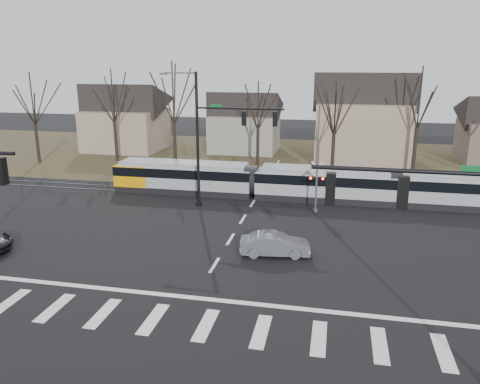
# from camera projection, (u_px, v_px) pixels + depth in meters

# --- Properties ---
(ground) EXTENTS (140.00, 140.00, 0.00)m
(ground) POSITION_uv_depth(u_px,v_px,m) (205.00, 281.00, 24.07)
(ground) COLOR black
(grass_verge) EXTENTS (140.00, 28.00, 0.01)m
(grass_verge) POSITION_uv_depth(u_px,v_px,m) (280.00, 159.00, 54.23)
(grass_verge) COLOR #38331E
(grass_verge) RESTS_ON ground
(crosswalk) EXTENTS (27.00, 2.60, 0.01)m
(crosswalk) POSITION_uv_depth(u_px,v_px,m) (179.00, 322.00, 20.30)
(crosswalk) COLOR silver
(crosswalk) RESTS_ON ground
(stop_line) EXTENTS (28.00, 0.35, 0.01)m
(stop_line) POSITION_uv_depth(u_px,v_px,m) (194.00, 298.00, 22.37)
(stop_line) COLOR silver
(stop_line) RESTS_ON ground
(lane_dashes) EXTENTS (0.18, 30.00, 0.01)m
(lane_dashes) POSITION_uv_depth(u_px,v_px,m) (257.00, 196.00, 39.15)
(lane_dashes) COLOR silver
(lane_dashes) RESTS_ON ground
(rail_pair) EXTENTS (90.00, 1.52, 0.06)m
(rail_pair) POSITION_uv_depth(u_px,v_px,m) (257.00, 197.00, 38.96)
(rail_pair) COLOR #59595E
(rail_pair) RESTS_ON ground
(tram) EXTENTS (35.01, 2.60, 2.65)m
(tram) POSITION_uv_depth(u_px,v_px,m) (322.00, 183.00, 37.73)
(tram) COLOR gray
(tram) RESTS_ON ground
(sedan) EXTENTS (2.60, 4.47, 1.34)m
(sedan) POSITION_uv_depth(u_px,v_px,m) (275.00, 244.00, 27.14)
(sedan) COLOR slate
(sedan) RESTS_ON ground
(signal_pole_near_right) EXTENTS (6.72, 0.44, 8.00)m
(signal_pole_near_right) POSITION_uv_depth(u_px,v_px,m) (453.00, 247.00, 15.04)
(signal_pole_near_right) COLOR black
(signal_pole_near_right) RESTS_ON ground
(signal_pole_far) EXTENTS (9.28, 0.44, 10.20)m
(signal_pole_far) POSITION_uv_depth(u_px,v_px,m) (218.00, 134.00, 34.78)
(signal_pole_far) COLOR black
(signal_pole_far) RESTS_ON ground
(rail_crossing_signal) EXTENTS (1.08, 0.36, 4.00)m
(rail_crossing_signal) POSITION_uv_depth(u_px,v_px,m) (316.00, 188.00, 34.64)
(rail_crossing_signal) COLOR #59595B
(rail_crossing_signal) RESTS_ON ground
(tree_row) EXTENTS (59.20, 7.20, 10.00)m
(tree_row) POSITION_uv_depth(u_px,v_px,m) (294.00, 122.00, 46.84)
(tree_row) COLOR black
(tree_row) RESTS_ON ground
(house_a) EXTENTS (9.72, 8.64, 8.60)m
(house_a) POSITION_uv_depth(u_px,v_px,m) (125.00, 114.00, 58.83)
(house_a) COLOR gray
(house_a) RESTS_ON ground
(house_b) EXTENTS (8.64, 7.56, 7.65)m
(house_b) POSITION_uv_depth(u_px,v_px,m) (245.00, 119.00, 57.91)
(house_b) COLOR gray
(house_b) RESTS_ON ground
(house_c) EXTENTS (10.80, 8.64, 10.10)m
(house_c) POSITION_uv_depth(u_px,v_px,m) (363.00, 114.00, 52.00)
(house_c) COLOR gray
(house_c) RESTS_ON ground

